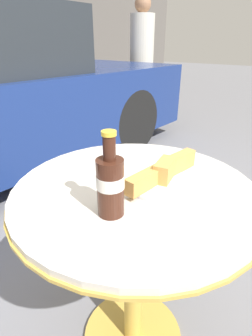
{
  "coord_description": "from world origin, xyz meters",
  "views": [
    {
      "loc": [
        -0.56,
        -0.43,
        1.14
      ],
      "look_at": [
        0.0,
        0.04,
        0.79
      ],
      "focal_mm": 28.0,
      "sensor_mm": 36.0,
      "label": 1
    }
  ],
  "objects": [
    {
      "name": "ground_plane",
      "position": [
        0.0,
        0.0,
        0.0
      ],
      "size": [
        30.0,
        30.0,
        0.0
      ],
      "primitive_type": "plane",
      "color": "slate"
    },
    {
      "name": "bistro_table",
      "position": [
        0.0,
        0.0,
        0.57
      ],
      "size": [
        0.76,
        0.76,
        0.74
      ],
      "color": "gold",
      "rests_on": "ground_plane"
    },
    {
      "name": "cola_bottle_left",
      "position": [
        -0.15,
        -0.04,
        0.83
      ],
      "size": [
        0.07,
        0.07,
        0.22
      ],
      "color": "#3D1E14",
      "rests_on": "bistro_table"
    },
    {
      "name": "lunch_plate_near",
      "position": [
        0.08,
        -0.05,
        0.77
      ],
      "size": [
        0.31,
        0.26,
        0.07
      ],
      "color": "white",
      "rests_on": "bistro_table"
    },
    {
      "name": "pedestrian",
      "position": [
        2.89,
        2.15,
        0.98
      ],
      "size": [
        0.36,
        0.36,
        1.74
      ],
      "color": "brown",
      "rests_on": "ground_plane"
    }
  ]
}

